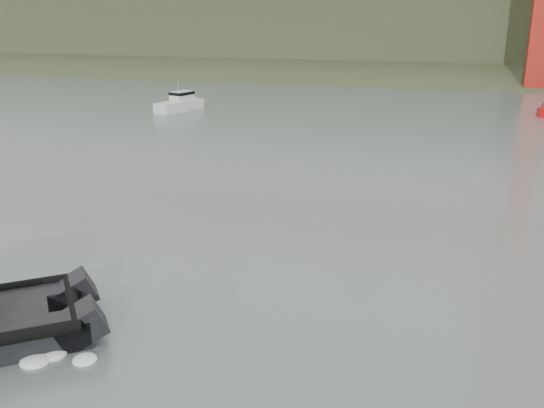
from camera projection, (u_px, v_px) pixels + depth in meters
The scene contains 3 objects.
ground at pixel (240, 336), 21.12m from camera, with size 400.00×400.00×0.00m, color #52615C.
headlands at pixel (423, 27), 133.80m from camera, with size 500.00×105.36×27.12m.
motorboat at pixel (180, 103), 67.56m from camera, with size 3.86×6.42×3.35m.
Camera 1 is at (6.22, -17.66, 10.86)m, focal length 40.00 mm.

